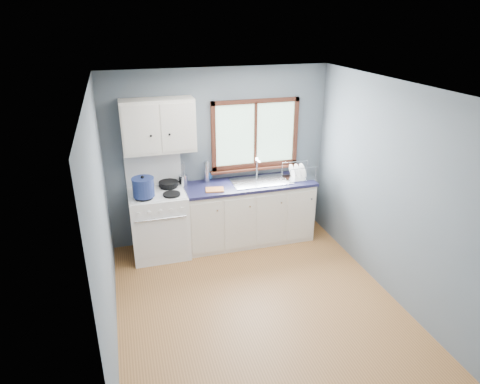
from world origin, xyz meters
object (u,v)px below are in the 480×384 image
object	(u,v)px
skillet	(169,183)
stockpot	(143,187)
thermos	(207,172)
utensil_crock	(183,180)
sink	(261,185)
dish_rack	(298,174)
base_cabinets	(249,215)
gas_range	(159,221)

from	to	relation	value
skillet	stockpot	bearing A→B (deg)	-152.46
thermos	utensil_crock	bearing A→B (deg)	-173.52
sink	dish_rack	size ratio (longest dim) A/B	1.97
base_cabinets	skillet	distance (m)	1.27
stockpot	utensil_crock	bearing A→B (deg)	29.75
gas_range	utensil_crock	bearing A→B (deg)	24.37
base_cabinets	dish_rack	size ratio (longest dim) A/B	4.35
skillet	thermos	size ratio (longest dim) A/B	1.35
base_cabinets	stockpot	xyz separation A→B (m)	(-1.48, -0.17, 0.68)
gas_range	skillet	xyz separation A→B (m)	(0.18, 0.14, 0.49)
base_cabinets	sink	bearing A→B (deg)	-0.13
dish_rack	gas_range	bearing A→B (deg)	179.54
stockpot	thermos	distance (m)	0.98
stockpot	sink	bearing A→B (deg)	5.67
sink	utensil_crock	xyz separation A→B (m)	(-1.10, 0.16, 0.14)
base_cabinets	stockpot	world-z (taller)	stockpot
skillet	utensil_crock	world-z (taller)	utensil_crock
sink	thermos	bearing A→B (deg)	165.28
skillet	thermos	xyz separation A→B (m)	(0.55, 0.07, 0.09)
stockpot	dish_rack	world-z (taller)	stockpot
gas_range	thermos	bearing A→B (deg)	16.37
thermos	stockpot	bearing A→B (deg)	-158.29
sink	thermos	xyz separation A→B (m)	(-0.75, 0.20, 0.22)
gas_range	skillet	bearing A→B (deg)	37.85
utensil_crock	thermos	world-z (taller)	utensil_crock
utensil_crock	stockpot	bearing A→B (deg)	-150.25
sink	base_cabinets	bearing A→B (deg)	179.87
gas_range	sink	xyz separation A→B (m)	(1.49, 0.02, 0.37)
base_cabinets	dish_rack	world-z (taller)	dish_rack
dish_rack	utensil_crock	bearing A→B (deg)	173.46
sink	skillet	bearing A→B (deg)	174.53
gas_range	sink	bearing A→B (deg)	0.71
gas_range	skillet	distance (m)	0.55
utensil_crock	thermos	xyz separation A→B (m)	(0.34, 0.04, 0.08)
stockpot	utensil_crock	distance (m)	0.66
gas_range	base_cabinets	xyz separation A→B (m)	(1.31, 0.02, -0.08)
sink	skillet	size ratio (longest dim) A/B	1.98
gas_range	utensil_crock	distance (m)	0.66
skillet	stockpot	world-z (taller)	stockpot
base_cabinets	thermos	bearing A→B (deg)	160.98
stockpot	utensil_crock	world-z (taller)	utensil_crock
stockpot	thermos	size ratio (longest dim) A/B	1.12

